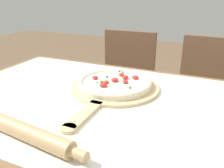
% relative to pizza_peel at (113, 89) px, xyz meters
% --- Properties ---
extents(dining_table, '(1.41, 0.87, 0.77)m').
position_rel_pizza_peel_xyz_m(dining_table, '(0.05, -0.11, -0.12)').
color(dining_table, brown).
rests_on(dining_table, ground_plane).
extents(towel_cloth, '(1.33, 0.79, 0.00)m').
position_rel_pizza_peel_xyz_m(towel_cloth, '(0.05, -0.11, -0.01)').
color(towel_cloth, white).
rests_on(towel_cloth, dining_table).
extents(pizza_peel, '(0.37, 0.56, 0.01)m').
position_rel_pizza_peel_xyz_m(pizza_peel, '(0.00, 0.00, 0.00)').
color(pizza_peel, '#D6B784').
rests_on(pizza_peel, towel_cloth).
extents(pizza, '(0.30, 0.30, 0.03)m').
position_rel_pizza_peel_xyz_m(pizza, '(0.00, 0.02, 0.02)').
color(pizza, beige).
rests_on(pizza, pizza_peel).
extents(rolling_pin, '(0.40, 0.09, 0.05)m').
position_rel_pizza_peel_xyz_m(rolling_pin, '(-0.07, -0.41, 0.02)').
color(rolling_pin, tan).
rests_on(rolling_pin, towel_cloth).
extents(chair_left, '(0.41, 0.41, 0.89)m').
position_rel_pizza_peel_xyz_m(chair_left, '(-0.20, 0.69, -0.27)').
color(chair_left, brown).
rests_on(chair_left, ground_plane).
extents(chair_right, '(0.41, 0.41, 0.89)m').
position_rel_pizza_peel_xyz_m(chair_right, '(0.35, 0.69, -0.27)').
color(chair_right, brown).
rests_on(chair_right, ground_plane).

